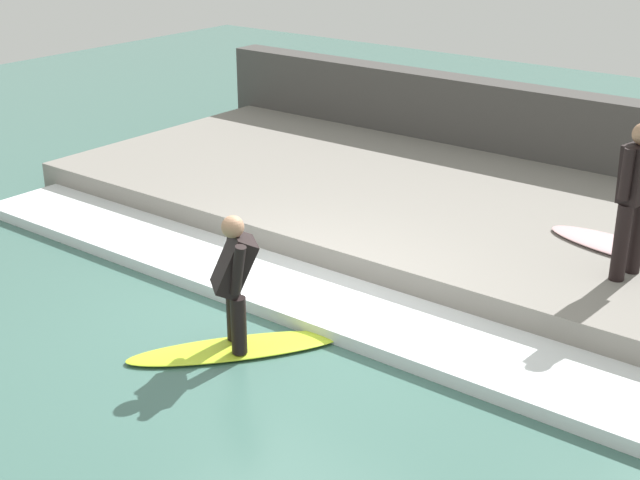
# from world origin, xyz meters

# --- Properties ---
(ground_plane) EXTENTS (28.00, 28.00, 0.00)m
(ground_plane) POSITION_xyz_m (0.00, 0.00, 0.00)
(ground_plane) COLOR #426B60
(concrete_ledge) EXTENTS (4.40, 10.77, 0.39)m
(concrete_ledge) POSITION_xyz_m (3.26, 0.00, 0.19)
(concrete_ledge) COLOR gray
(concrete_ledge) RESTS_ON ground_plane
(back_wall) EXTENTS (0.50, 11.30, 1.38)m
(back_wall) POSITION_xyz_m (5.71, 0.00, 0.69)
(back_wall) COLOR #474442
(back_wall) RESTS_ON ground_plane
(wave_foam_crest) EXTENTS (1.14, 10.23, 0.14)m
(wave_foam_crest) POSITION_xyz_m (0.49, 0.00, 0.07)
(wave_foam_crest) COLOR white
(wave_foam_crest) RESTS_ON ground_plane
(surfboard_riding) EXTENTS (1.95, 1.66, 0.06)m
(surfboard_riding) POSITION_xyz_m (-0.73, -0.04, 0.03)
(surfboard_riding) COLOR #BFE02D
(surfboard_riding) RESTS_ON ground_plane
(surfer_riding) EXTENTS (0.55, 0.53, 1.31)m
(surfer_riding) POSITION_xyz_m (-0.73, -0.04, 0.78)
(surfer_riding) COLOR black
(surfer_riding) RESTS_ON surfboard_riding
(surfer_waiting_near) EXTENTS (0.53, 0.30, 1.60)m
(surfer_waiting_near) POSITION_xyz_m (2.35, -2.58, 1.29)
(surfer_waiting_near) COLOR black
(surfer_waiting_near) RESTS_ON concrete_ledge
(surfboard_waiting_near) EXTENTS (0.81, 1.85, 0.06)m
(surfboard_waiting_near) POSITION_xyz_m (3.00, -2.34, 0.42)
(surfboard_waiting_near) COLOR beige
(surfboard_waiting_near) RESTS_ON concrete_ledge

